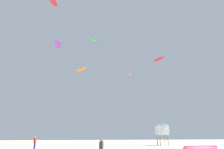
% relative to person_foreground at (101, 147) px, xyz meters
% --- Properties ---
extents(person_foreground, '(0.40, 0.53, 1.75)m').
position_rel_person_foreground_xyz_m(person_foreground, '(0.00, 0.00, 0.00)').
color(person_foreground, black).
rests_on(person_foreground, ground).
extents(person_midground, '(0.41, 0.48, 1.77)m').
position_rel_person_foreground_xyz_m(person_midground, '(-8.22, 14.04, 0.01)').
color(person_midground, navy).
rests_on(person_midground, ground).
extents(kite_grounded_mid, '(5.36, 1.84, 0.67)m').
position_rel_person_foreground_xyz_m(kite_grounded_mid, '(14.03, 8.78, -0.72)').
color(kite_grounded_mid, '#E5598C').
rests_on(kite_grounded_mid, ground).
extents(lifeguard_tower, '(2.30, 2.30, 4.15)m').
position_rel_person_foreground_xyz_m(lifeguard_tower, '(13.34, 20.48, 2.03)').
color(lifeguard_tower, '#8C704C').
rests_on(lifeguard_tower, ground).
extents(kite_aloft_0, '(1.25, 3.36, 0.60)m').
position_rel_person_foreground_xyz_m(kite_aloft_0, '(-6.15, 14.49, 15.37)').
color(kite_aloft_0, purple).
extents(kite_aloft_1, '(2.07, 3.69, 0.50)m').
position_rel_person_foreground_xyz_m(kite_aloft_1, '(-8.18, 18.13, 26.00)').
color(kite_aloft_1, red).
extents(kite_aloft_2, '(2.36, 3.90, 0.64)m').
position_rel_person_foreground_xyz_m(kite_aloft_2, '(18.45, 32.78, 20.60)').
color(kite_aloft_2, red).
extents(kite_aloft_4, '(4.17, 2.98, 0.86)m').
position_rel_person_foreground_xyz_m(kite_aloft_4, '(0.83, 37.47, 26.99)').
color(kite_aloft_4, green).
extents(kite_aloft_5, '(1.85, 2.39, 0.30)m').
position_rel_person_foreground_xyz_m(kite_aloft_5, '(10.82, 34.78, 16.52)').
color(kite_aloft_5, '#E5598C').
extents(kite_aloft_6, '(3.26, 4.17, 0.49)m').
position_rel_person_foreground_xyz_m(kite_aloft_6, '(-2.39, 34.13, 17.21)').
color(kite_aloft_6, orange).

